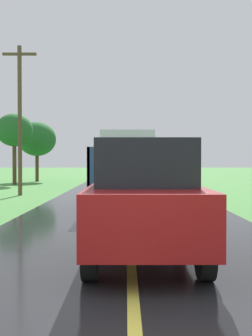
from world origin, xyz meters
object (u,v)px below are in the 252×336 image
(banana_truck_near, at_px, (129,167))
(utility_pole_roadside, at_px, (21,116))
(following_car, at_px, (145,198))
(banana_truck_far, at_px, (125,165))
(roadside_tree_near_left, at_px, (38,139))
(roadside_tree_mid_right, at_px, (16,131))

(banana_truck_near, xyz_separation_m, utility_pole_roadside, (-5.27, 4.40, 2.44))
(following_car, bearing_deg, banana_truck_far, 91.38)
(banana_truck_near, relative_size, utility_pole_roadside, 0.80)
(banana_truck_near, distance_m, roadside_tree_near_left, 19.07)
(banana_truck_far, height_order, following_car, banana_truck_far)
(banana_truck_far, bearing_deg, following_car, -88.62)
(roadside_tree_near_left, xyz_separation_m, roadside_tree_mid_right, (-0.58, -4.45, 0.36))
(following_car, bearing_deg, utility_pole_roadside, 113.60)
(roadside_tree_mid_right, xyz_separation_m, following_car, (8.24, -21.16, -2.79))
(banana_truck_near, xyz_separation_m, banana_truck_far, (-0.21, 9.65, 0.00))
(roadside_tree_near_left, height_order, following_car, roadside_tree_near_left)
(roadside_tree_near_left, bearing_deg, utility_pole_roadside, -80.55)
(banana_truck_near, height_order, roadside_tree_mid_right, roadside_tree_mid_right)
(banana_truck_near, bearing_deg, banana_truck_far, 91.24)
(roadside_tree_near_left, distance_m, roadside_tree_mid_right, 4.50)
(roadside_tree_mid_right, bearing_deg, banana_truck_near, -58.29)
(roadside_tree_near_left, distance_m, following_car, 26.85)
(banana_truck_near, distance_m, following_car, 8.18)
(roadside_tree_near_left, relative_size, roadside_tree_mid_right, 0.97)
(following_car, bearing_deg, roadside_tree_near_left, 106.65)
(utility_pole_roadside, height_order, roadside_tree_near_left, utility_pole_roadside)
(utility_pole_roadside, xyz_separation_m, roadside_tree_near_left, (-2.17, 13.04, -0.39))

